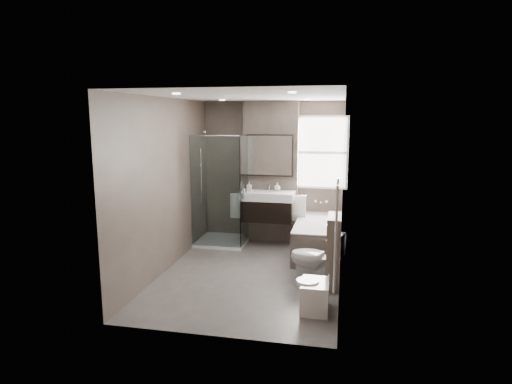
% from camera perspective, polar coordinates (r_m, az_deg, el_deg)
% --- Properties ---
extents(room, '(2.70, 3.90, 2.70)m').
position_cam_1_polar(room, '(6.19, -0.69, 0.55)').
color(room, '#595451').
rests_on(room, ground).
extents(vanity_pier, '(1.00, 0.25, 2.60)m').
position_cam_1_polar(vanity_pier, '(7.91, 2.03, 2.63)').
color(vanity_pier, '#554A43').
rests_on(vanity_pier, ground).
extents(vanity, '(0.95, 0.47, 0.66)m').
position_cam_1_polar(vanity, '(7.67, 1.57, -1.85)').
color(vanity, black).
rests_on(vanity, vanity_pier).
extents(mirror_cabinet, '(0.86, 0.08, 0.76)m').
position_cam_1_polar(mirror_cabinet, '(7.72, 1.84, 4.90)').
color(mirror_cabinet, black).
rests_on(mirror_cabinet, vanity_pier).
extents(towel_left, '(0.24, 0.06, 0.44)m').
position_cam_1_polar(towel_left, '(7.77, -2.53, -1.86)').
color(towel_left, silver).
rests_on(towel_left, vanity_pier).
extents(towel_right, '(0.24, 0.06, 0.44)m').
position_cam_1_polar(towel_right, '(7.58, 5.72, -2.20)').
color(towel_right, silver).
rests_on(towel_right, vanity_pier).
extents(shower_enclosure, '(0.90, 0.90, 2.00)m').
position_cam_1_polar(shower_enclosure, '(7.81, -3.98, -3.52)').
color(shower_enclosure, white).
rests_on(shower_enclosure, ground).
extents(bathtub, '(0.75, 1.60, 0.57)m').
position_cam_1_polar(bathtub, '(7.35, 8.27, -5.89)').
color(bathtub, '#554A43').
rests_on(bathtub, ground).
extents(window, '(0.98, 0.06, 1.33)m').
position_cam_1_polar(window, '(7.88, 8.67, 5.23)').
color(window, white).
rests_on(window, room).
extents(toilet, '(0.82, 0.59, 0.75)m').
position_cam_1_polar(toilet, '(6.08, 7.97, -8.72)').
color(toilet, white).
rests_on(toilet, ground).
extents(cistern_box, '(0.19, 0.55, 1.00)m').
position_cam_1_polar(cistern_box, '(6.00, 10.28, -7.79)').
color(cistern_box, '#554A43').
rests_on(cistern_box, ground).
extents(bidet, '(0.40, 0.46, 0.48)m').
position_cam_1_polar(bidet, '(5.35, 7.81, -13.50)').
color(bidet, white).
rests_on(bidet, ground).
extents(towel_radiator, '(0.03, 0.49, 1.10)m').
position_cam_1_polar(towel_radiator, '(4.53, 10.62, -5.52)').
color(towel_radiator, silver).
rests_on(towel_radiator, room).
extents(soap_bottle_a, '(0.08, 0.08, 0.17)m').
position_cam_1_polar(soap_bottle_a, '(7.64, -0.93, 0.74)').
color(soap_bottle_a, white).
rests_on(soap_bottle_a, vanity).
extents(soap_bottle_b, '(0.12, 0.12, 0.15)m').
position_cam_1_polar(soap_bottle_b, '(7.69, 2.85, 0.72)').
color(soap_bottle_b, white).
rests_on(soap_bottle_b, vanity).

